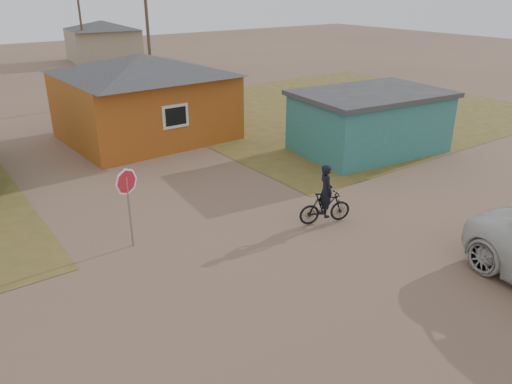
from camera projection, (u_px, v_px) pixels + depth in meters
ground at (297, 289)px, 12.04m from camera, size 120.00×120.00×0.00m
grass_ne at (337, 108)px, 29.30m from camera, size 20.00×18.00×0.00m
house_yellow at (145, 96)px, 23.07m from camera, size 7.72×6.76×3.90m
shed_turquoise at (369, 121)px, 21.51m from camera, size 6.71×4.93×2.60m
house_beige_east at (103, 40)px, 46.60m from camera, size 6.95×6.05×3.60m
utility_pole_near at (148, 30)px, 30.38m from camera, size 1.40×0.20×8.00m
utility_pole_far at (80, 16)px, 42.87m from camera, size 1.40×0.20×8.00m
stop_sign at (127, 189)px, 13.39m from camera, size 0.76×0.06×2.32m
cyclist at (325, 202)px, 15.15m from camera, size 1.73×0.99×1.88m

